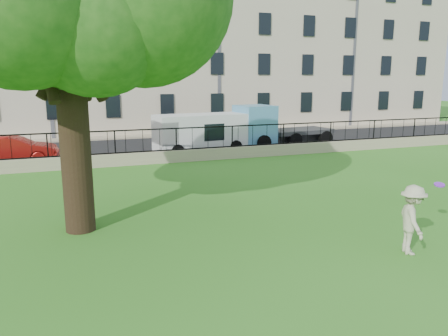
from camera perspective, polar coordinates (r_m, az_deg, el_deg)
name	(u,v)px	position (r m, az deg, el deg)	size (l,w,h in m)	color
ground	(291,247)	(11.31, 8.80, -10.13)	(120.00, 120.00, 0.00)	#2D701A
retaining_wall	(177,156)	(22.12, -6.21, 1.56)	(50.00, 0.40, 0.60)	gray
iron_railing	(176,139)	(21.99, -6.26, 3.75)	(50.00, 0.05, 1.13)	black
street	(158,148)	(26.70, -8.61, 2.61)	(60.00, 9.00, 0.01)	black
sidewalk	(143,136)	(31.75, -10.49, 4.09)	(60.00, 1.40, 0.12)	gray
building_row	(128,43)	(37.18, -12.42, 15.70)	(56.40, 10.40, 13.80)	beige
man	(412,220)	(11.43, 23.36, -6.23)	(1.09, 0.63, 1.69)	#BBB898
frisbee	(439,185)	(12.81, 26.32, -1.97)	(0.27, 0.27, 0.03)	purple
red_sedan	(14,150)	(23.95, -25.75, 2.16)	(1.44, 4.12, 1.36)	#AD1915
white_van	(201,133)	(24.81, -3.08, 4.54)	(5.14, 2.00, 2.16)	silver
blue_truck	(283,125)	(27.44, 7.71, 5.56)	(6.10, 2.16, 2.56)	#5499C7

